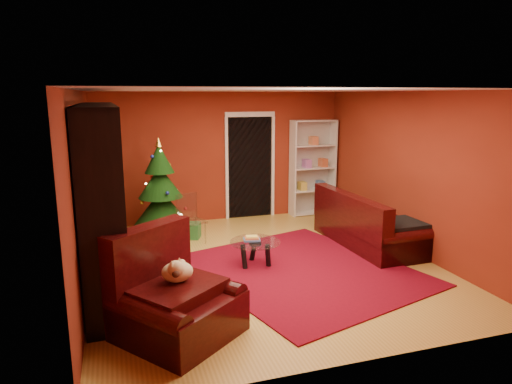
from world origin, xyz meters
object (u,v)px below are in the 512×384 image
object	(u,v)px
gift_box_teal	(149,236)
sofa	(369,218)
gift_box_red	(172,221)
armchair	(178,295)
gift_box_green	(192,230)
media_unit	(102,197)
christmas_tree	(160,189)
rug	(302,270)
coffee_table	(255,253)
dog	(177,272)
white_bookshelf	(313,168)
acrylic_chair	(192,222)

from	to	relation	value
gift_box_teal	sofa	xyz separation A→B (m)	(3.62, -1.11, 0.31)
gift_box_red	armchair	size ratio (longest dim) A/B	0.17
gift_box_green	sofa	xyz separation A→B (m)	(2.84, -1.28, 0.33)
armchair	media_unit	bearing A→B (deg)	75.85
christmas_tree	armchair	world-z (taller)	christmas_tree
gift_box_red	rug	bearing A→B (deg)	-62.25
sofa	gift_box_green	bearing A→B (deg)	63.66
coffee_table	sofa	bearing A→B (deg)	9.81
media_unit	gift_box_teal	world-z (taller)	media_unit
coffee_table	gift_box_green	bearing A→B (deg)	112.44
armchair	sofa	bearing A→B (deg)	-7.58
gift_box_teal	dog	bearing A→B (deg)	-88.40
dog	media_unit	bearing A→B (deg)	77.00
gift_box_teal	gift_box_red	world-z (taller)	gift_box_teal
gift_box_green	media_unit	bearing A→B (deg)	-131.31
gift_box_red	white_bookshelf	world-z (taller)	white_bookshelf
christmas_tree	coffee_table	distance (m)	2.31
armchair	dog	size ratio (longest dim) A/B	2.99
media_unit	acrylic_chair	world-z (taller)	media_unit
media_unit	coffee_table	size ratio (longest dim) A/B	4.17
christmas_tree	acrylic_chair	world-z (taller)	christmas_tree
white_bookshelf	sofa	xyz separation A→B (m)	(0.07, -2.21, -0.54)
media_unit	white_bookshelf	distance (m)	4.96
rug	dog	size ratio (longest dim) A/B	8.01
christmas_tree	gift_box_red	size ratio (longest dim) A/B	9.17
coffee_table	gift_box_teal	bearing A→B (deg)	134.64
rug	gift_box_teal	distance (m)	2.80
gift_box_red	coffee_table	xyz separation A→B (m)	(0.93, -2.53, 0.10)
media_unit	acrylic_chair	xyz separation A→B (m)	(1.41, 1.35, -0.82)
acrylic_chair	armchair	bearing A→B (deg)	-122.07
gift_box_teal	gift_box_green	xyz separation A→B (m)	(0.78, 0.17, -0.02)
gift_box_teal	gift_box_red	xyz separation A→B (m)	(0.53, 1.05, -0.06)
white_bookshelf	sofa	bearing A→B (deg)	-90.33
gift_box_red	acrylic_chair	xyz separation A→B (m)	(0.21, -1.18, 0.29)
gift_box_green	armchair	world-z (taller)	armchair
dog	acrylic_chair	xyz separation A→B (m)	(0.65, 2.98, -0.31)
gift_box_red	gift_box_green	bearing A→B (deg)	-74.03
media_unit	coffee_table	distance (m)	2.36
gift_box_teal	acrylic_chair	distance (m)	0.78
media_unit	christmas_tree	world-z (taller)	media_unit
christmas_tree	acrylic_chair	size ratio (longest dim) A/B	2.35
sofa	christmas_tree	bearing A→B (deg)	63.91
acrylic_chair	gift_box_teal	bearing A→B (deg)	150.03
gift_box_green	gift_box_teal	bearing A→B (deg)	-167.76
rug	media_unit	bearing A→B (deg)	171.77
media_unit	christmas_tree	xyz separation A→B (m)	(0.94, 1.86, -0.33)
rug	white_bookshelf	bearing A→B (deg)	63.52
armchair	sofa	world-z (taller)	same
gift_box_green	sofa	world-z (taller)	sofa
sofa	acrylic_chair	distance (m)	3.05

